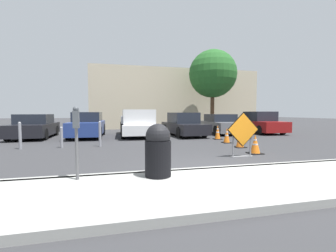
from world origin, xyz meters
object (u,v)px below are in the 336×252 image
object	(u,v)px
pickup_truck	(137,124)
parked_car_fourth	(220,124)
parked_car_fifth	(260,123)
trash_bin	(158,150)
traffic_cone_second	(240,140)
parked_car_nearest	(34,127)
road_closed_sign	(243,133)
parked_car_second	(88,125)
traffic_cone_nearest	(255,145)
traffic_cone_third	(227,136)
traffic_cone_fourth	(218,132)
bollard_third	(20,135)
parking_meter	(76,130)
parked_car_third	(183,125)
bollard_nearest	(100,133)
bollard_second	(62,137)

from	to	relation	value
pickup_truck	parked_car_fourth	distance (m)	5.90
parked_car_fifth	trash_bin	distance (m)	13.29
traffic_cone_second	parked_car_nearest	size ratio (longest dim) A/B	0.17
road_closed_sign	traffic_cone_second	xyz separation A→B (m)	(1.01, 1.83, -0.46)
road_closed_sign	parked_car_second	world-z (taller)	parked_car_second
road_closed_sign	pickup_truck	bearing A→B (deg)	110.66
traffic_cone_nearest	traffic_cone_second	xyz separation A→B (m)	(0.25, 1.41, 0.00)
traffic_cone_third	parked_car_fourth	size ratio (longest dim) A/B	0.16
road_closed_sign	pickup_truck	xyz separation A→B (m)	(-2.76, 7.32, -0.05)
traffic_cone_third	pickup_truck	bearing A→B (deg)	133.77
traffic_cone_third	traffic_cone_fourth	distance (m)	1.44
bollard_third	parking_meter	bearing A→B (deg)	-61.08
parked_car_third	road_closed_sign	bearing A→B (deg)	84.85
parked_car_second	bollard_nearest	distance (m)	4.16
pickup_truck	parked_car_second	bearing A→B (deg)	-2.62
parked_car_fourth	bollard_third	bearing A→B (deg)	24.77
road_closed_sign	parked_car_fifth	size ratio (longest dim) A/B	0.36
traffic_cone_second	traffic_cone_third	world-z (taller)	traffic_cone_third
parked_car_third	parked_car_fifth	distance (m)	5.88
traffic_cone_third	traffic_cone_fourth	world-z (taller)	traffic_cone_fourth
traffic_cone_nearest	parked_car_fourth	distance (m)	7.82
parked_car_nearest	pickup_truck	world-z (taller)	pickup_truck
road_closed_sign	parked_car_nearest	xyz separation A→B (m)	(-8.62, 7.71, -0.16)
traffic_cone_second	traffic_cone_nearest	bearing A→B (deg)	-100.09
traffic_cone_third	parked_car_fifth	distance (m)	6.49
traffic_cone_fourth	parked_car_fifth	bearing A→B (deg)	31.03
parking_meter	traffic_cone_fourth	bearing A→B (deg)	46.62
traffic_cone_nearest	parked_car_fifth	world-z (taller)	parked_car_fifth
parked_car_nearest	bollard_second	xyz separation A→B (m)	(2.35, -4.26, -0.17)
pickup_truck	parked_car_fifth	xyz separation A→B (m)	(8.81, 0.16, -0.05)
parked_car_nearest	parked_car_fifth	xyz separation A→B (m)	(14.67, -0.22, 0.06)
road_closed_sign	trash_bin	xyz separation A→B (m)	(-3.23, -2.03, -0.10)
traffic_cone_nearest	bollard_second	world-z (taller)	bollard_second
parked_car_third	pickup_truck	bearing A→B (deg)	-7.53
pickup_truck	trash_bin	distance (m)	9.37
parked_car_nearest	parked_car_fourth	world-z (taller)	parked_car_nearest
parked_car_second	parking_meter	distance (m)	9.45
road_closed_sign	traffic_cone_fourth	size ratio (longest dim) A/B	1.88
traffic_cone_nearest	parked_car_second	world-z (taller)	parked_car_second
traffic_cone_third	trash_bin	xyz separation A→B (m)	(-4.38, -5.27, 0.34)
traffic_cone_third	bollard_third	distance (m)	8.96
parked_car_nearest	pickup_truck	distance (m)	5.88
traffic_cone_third	parked_car_second	world-z (taller)	parked_car_second
parked_car_second	pickup_truck	xyz separation A→B (m)	(2.93, -0.18, 0.05)
traffic_cone_second	parked_car_fourth	distance (m)	6.40
parked_car_second	traffic_cone_third	bearing A→B (deg)	149.68
traffic_cone_second	parked_car_third	size ratio (longest dim) A/B	0.15
parked_car_fifth	bollard_second	distance (m)	12.96
parked_car_third	parking_meter	world-z (taller)	parking_meter
traffic_cone_nearest	parked_car_fourth	world-z (taller)	parked_car_fourth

